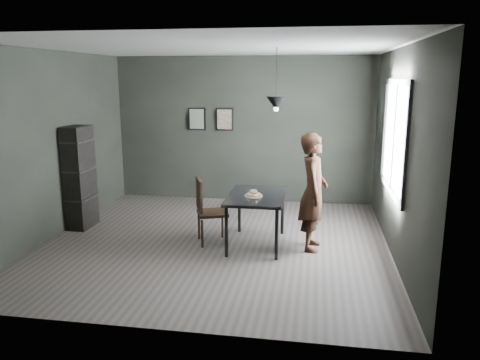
% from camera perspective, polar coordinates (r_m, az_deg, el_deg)
% --- Properties ---
extents(ground, '(5.00, 5.00, 0.00)m').
position_cam_1_polar(ground, '(7.03, -2.91, -7.57)').
color(ground, '#373230').
rests_on(ground, ground).
extents(back_wall, '(5.00, 0.10, 2.80)m').
position_cam_1_polar(back_wall, '(9.12, 0.33, 6.14)').
color(back_wall, black).
rests_on(back_wall, ground).
extents(ceiling, '(5.00, 5.00, 0.02)m').
position_cam_1_polar(ceiling, '(6.62, -3.18, 15.86)').
color(ceiling, silver).
rests_on(ceiling, ground).
extents(window_assembly, '(0.04, 1.96, 1.56)m').
position_cam_1_polar(window_assembly, '(6.78, 18.28, 5.01)').
color(window_assembly, white).
rests_on(window_assembly, ground).
extents(cafe_table, '(0.80, 1.20, 0.75)m').
position_cam_1_polar(cafe_table, '(6.73, 2.03, -2.48)').
color(cafe_table, black).
rests_on(cafe_table, ground).
extents(white_plate, '(0.23, 0.23, 0.01)m').
position_cam_1_polar(white_plate, '(6.61, 1.66, -2.00)').
color(white_plate, white).
rests_on(white_plate, cafe_table).
extents(donut_pile, '(0.21, 0.21, 0.09)m').
position_cam_1_polar(donut_pile, '(6.60, 1.66, -1.70)').
color(donut_pile, beige).
rests_on(donut_pile, white_plate).
extents(woman, '(0.41, 0.61, 1.66)m').
position_cam_1_polar(woman, '(6.62, 8.91, -1.46)').
color(woman, black).
rests_on(woman, ground).
extents(wood_chair, '(0.55, 0.55, 0.97)m').
position_cam_1_polar(wood_chair, '(6.85, -4.11, -3.26)').
color(wood_chair, black).
rests_on(wood_chair, ground).
extents(shelf_unit, '(0.32, 0.55, 1.65)m').
position_cam_1_polar(shelf_unit, '(7.95, -18.96, 0.29)').
color(shelf_unit, black).
rests_on(shelf_unit, ground).
extents(pendant_lamp, '(0.28, 0.28, 0.86)m').
position_cam_1_polar(pendant_lamp, '(6.58, 4.43, 9.33)').
color(pendant_lamp, black).
rests_on(pendant_lamp, ground).
extents(framed_print_left, '(0.34, 0.04, 0.44)m').
position_cam_1_polar(framed_print_left, '(9.25, -5.27, 7.42)').
color(framed_print_left, black).
rests_on(framed_print_left, ground).
extents(framed_print_right, '(0.34, 0.04, 0.44)m').
position_cam_1_polar(framed_print_right, '(9.13, -1.89, 7.40)').
color(framed_print_right, black).
rests_on(framed_print_right, ground).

